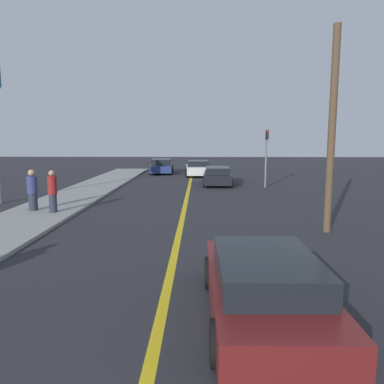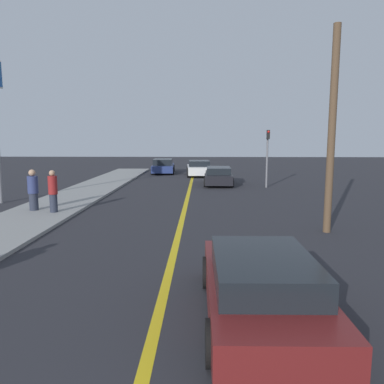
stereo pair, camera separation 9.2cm
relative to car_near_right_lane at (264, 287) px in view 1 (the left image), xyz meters
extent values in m
cube|color=gold|center=(-1.76, 12.50, -0.59)|extent=(0.20, 60.00, 0.01)
cube|color=gray|center=(-7.60, 12.22, -0.54)|extent=(3.02, 35.44, 0.11)
cube|color=maroon|center=(0.00, 0.05, -0.12)|extent=(1.85, 4.37, 0.60)
cube|color=black|center=(0.00, -0.16, 0.40)|extent=(1.61, 2.41, 0.43)
cylinder|color=black|center=(-0.87, 1.39, -0.27)|extent=(0.23, 0.66, 0.66)
cylinder|color=black|center=(0.83, 1.41, -0.27)|extent=(0.23, 0.66, 0.66)
cylinder|color=black|center=(-0.83, -1.30, -0.27)|extent=(0.23, 0.66, 0.66)
cylinder|color=black|center=(0.87, -1.28, -0.27)|extent=(0.23, 0.66, 0.66)
cube|color=black|center=(0.08, 18.73, -0.13)|extent=(1.83, 4.32, 0.60)
cube|color=black|center=(0.08, 18.52, 0.37)|extent=(1.58, 2.39, 0.41)
cylinder|color=black|center=(-0.71, 20.08, -0.29)|extent=(0.23, 0.61, 0.61)
cylinder|color=black|center=(0.93, 20.04, -0.29)|extent=(0.23, 0.61, 0.61)
cylinder|color=black|center=(-0.77, 17.42, -0.29)|extent=(0.23, 0.61, 0.61)
cylinder|color=black|center=(0.87, 17.39, -0.29)|extent=(0.23, 0.61, 0.61)
cube|color=silver|center=(-1.26, 24.31, -0.08)|extent=(2.06, 3.97, 0.63)
cube|color=black|center=(-1.26, 24.12, 0.45)|extent=(1.74, 2.22, 0.43)
cylinder|color=black|center=(-2.20, 25.46, -0.24)|extent=(0.26, 0.72, 0.71)
cylinder|color=black|center=(-0.45, 25.56, -0.24)|extent=(0.26, 0.72, 0.71)
cylinder|color=black|center=(-2.06, 23.07, -0.24)|extent=(0.26, 0.72, 0.71)
cylinder|color=black|center=(-0.32, 23.17, -0.24)|extent=(0.26, 0.72, 0.71)
cube|color=navy|center=(-4.43, 26.71, -0.14)|extent=(2.04, 4.53, 0.57)
cube|color=black|center=(-4.43, 26.49, 0.40)|extent=(1.71, 2.52, 0.50)
cylinder|color=black|center=(-5.36, 28.04, -0.29)|extent=(0.25, 0.62, 0.61)
cylinder|color=black|center=(-3.65, 28.13, -0.29)|extent=(0.25, 0.62, 0.61)
cylinder|color=black|center=(-5.21, 25.29, -0.29)|extent=(0.25, 0.62, 0.61)
cylinder|color=black|center=(-3.50, 25.38, -0.29)|extent=(0.25, 0.62, 0.61)
cylinder|color=#282D3D|center=(-6.99, 8.64, -0.11)|extent=(0.30, 0.30, 0.73)
cylinder|color=maroon|center=(-6.99, 8.64, 0.62)|extent=(0.36, 0.36, 0.73)
sphere|color=tan|center=(-6.99, 8.64, 1.10)|extent=(0.23, 0.23, 0.23)
cylinder|color=#282D3D|center=(-7.97, 9.02, -0.13)|extent=(0.36, 0.36, 0.71)
cylinder|color=navy|center=(-7.97, 9.02, 0.58)|extent=(0.42, 0.42, 0.71)
sphere|color=tan|center=(-7.97, 9.02, 1.08)|extent=(0.27, 0.27, 0.27)
cylinder|color=slate|center=(3.02, 17.29, 1.18)|extent=(0.12, 0.12, 3.55)
cube|color=black|center=(3.02, 17.11, 2.68)|extent=(0.18, 0.18, 0.55)
sphere|color=red|center=(3.02, 17.02, 2.85)|extent=(0.14, 0.14, 0.14)
cylinder|color=brown|center=(3.13, 6.14, 2.69)|extent=(0.24, 0.24, 6.58)
camera|label=1|loc=(-1.09, -6.05, 2.51)|focal=35.00mm
camera|label=2|loc=(-1.00, -6.05, 2.51)|focal=35.00mm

